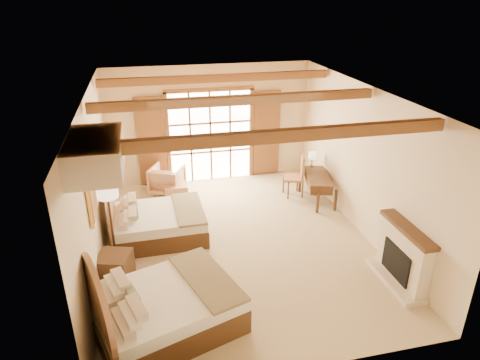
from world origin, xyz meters
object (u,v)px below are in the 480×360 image
object	(u,v)px
armchair	(167,179)
desk	(317,187)
bed_near	(156,306)
bed_far	(151,221)
nightstand	(115,271)

from	to	relation	value
armchair	desk	xyz separation A→B (m)	(3.67, -1.36, 0.01)
bed_near	desk	world-z (taller)	bed_near
armchair	desk	distance (m)	3.92
bed_far	nightstand	world-z (taller)	bed_far
nightstand	bed_near	bearing A→B (deg)	-44.34
armchair	desk	world-z (taller)	armchair
bed_near	armchair	world-z (taller)	bed_near
bed_far	nightstand	xyz separation A→B (m)	(-0.70, -1.57, -0.06)
bed_near	armchair	xyz separation A→B (m)	(0.54, 5.03, -0.06)
nightstand	armchair	xyz separation A→B (m)	(1.20, 3.79, 0.04)
bed_near	armchair	bearing A→B (deg)	65.51
bed_far	nightstand	size ratio (longest dim) A/B	2.98
nightstand	desk	bearing A→B (deg)	44.08
bed_far	armchair	world-z (taller)	bed_far
bed_near	bed_far	distance (m)	2.81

